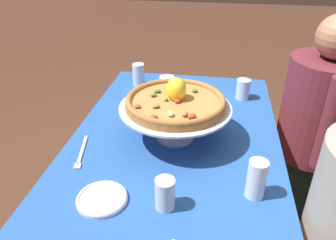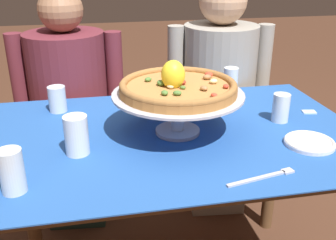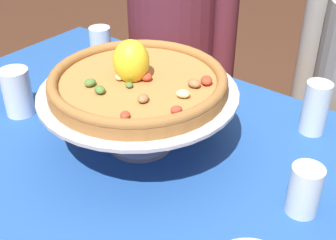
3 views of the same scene
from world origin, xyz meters
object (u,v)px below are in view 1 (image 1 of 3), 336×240
Objects in this scene: water_glass_back_right at (256,181)px; dinner_fork at (81,153)px; water_glass_side_left at (167,90)px; diner_left at (314,133)px; water_glass_back_left at (243,90)px; water_glass_front_left at (139,76)px; water_glass_side_right at (165,195)px; pizza at (175,101)px; pizza_stand at (175,113)px; side_plate at (102,199)px.

water_glass_back_right reaches higher than dinner_fork.
diner_left is (-0.06, 0.75, -0.21)m from water_glass_side_left.
water_glass_back_left is at bearing 133.36° from dinner_fork.
water_glass_side_left is 0.58× the size of dinner_fork.
water_glass_side_right is at bearing 18.46° from water_glass_front_left.
pizza is 0.84m from diner_left.
diner_left reaches higher than water_glass_back_right.
pizza_stand is 0.42m from water_glass_back_right.
water_glass_back_left is (-0.71, -0.01, -0.01)m from water_glass_back_right.
water_glass_front_left is (-0.49, -0.27, -0.06)m from pizza_stand.
pizza is 0.33× the size of diner_left.
water_glass_side_left is 0.24m from water_glass_front_left.
pizza is at bearing 156.21° from side_plate.
diner_left is at bearing 120.52° from pizza.
pizza reaches higher than dinner_fork.
pizza_stand is 2.74× the size of side_plate.
pizza is 2.94× the size of water_glass_back_right.
diner_left is (-0.39, 0.66, -0.27)m from pizza_stand.
water_glass_front_left is 1.15× the size of water_glass_side_right.
pizza is 0.52m from water_glass_back_left.
water_glass_back_left is 0.93m from side_plate.
dinner_fork is at bearing -62.91° from pizza.
water_glass_front_left reaches higher than water_glass_side_right.
water_glass_side_left is 0.74m from side_plate.
water_glass_side_right is (0.10, -0.27, -0.01)m from water_glass_back_right.
pizza is 0.46m from side_plate.
pizza is 3.87× the size of water_glass_back_left.
dinner_fork is (0.17, -0.34, -0.11)m from pizza_stand.
water_glass_front_left is at bearing -98.13° from water_glass_back_left.
diner_left reaches higher than water_glass_side_right.
side_plate is (0.10, -0.47, -0.05)m from water_glass_back_right.
pizza_stand is at bearing 14.76° from water_glass_side_left.
water_glass_side_right reaches higher than water_glass_back_left.
water_glass_back_right reaches higher than water_glass_side_left.
water_glass_front_left is at bearing -151.30° from pizza_stand.
water_glass_back_left is at bearing -93.43° from diner_left.
dinner_fork is at bearing -60.61° from diner_left.
pizza_stand reaches higher than side_plate.
water_glass_back_left is 0.08× the size of diner_left.
diner_left is (0.10, 0.93, -0.21)m from water_glass_front_left.
water_glass_front_left is at bearing -96.23° from diner_left.
pizza_stand is 0.57m from water_glass_front_left.
water_glass_side_right is at bearing -17.88° from water_glass_back_left.
water_glass_side_left is 1.03× the size of water_glass_front_left.
diner_left reaches higher than dinner_fork.
water_glass_back_left is at bearing 81.87° from water_glass_front_left.
water_glass_side_left reaches higher than water_glass_side_right.
pizza_stand is 0.35m from water_glass_side_left.
water_glass_side_left is 0.93× the size of water_glass_back_right.
water_glass_side_right is 0.20m from side_plate.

